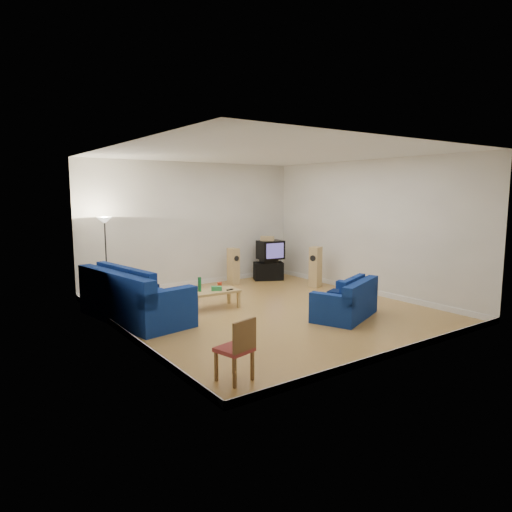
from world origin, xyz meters
TOP-DOWN VIEW (x-y plane):
  - room at (0.00, 0.00)m, footprint 6.01×6.51m
  - sofa_three_seat at (-2.52, 0.95)m, footprint 1.49×2.67m
  - sofa_loveseat at (0.97, -1.31)m, footprint 1.71×1.36m
  - coffee_table at (-0.82, 0.79)m, footprint 1.10×0.59m
  - bottle at (-1.10, 0.87)m, footprint 0.09×0.09m
  - tissue_box at (-0.77, 0.75)m, footprint 0.25×0.20m
  - red_canister at (-0.61, 0.90)m, footprint 0.12×0.12m
  - remote at (-0.52, 0.62)m, footprint 0.17×0.09m
  - tv_stand at (2.04, 2.70)m, footprint 0.91×0.76m
  - av_receiver at (2.03, 2.68)m, footprint 0.48×0.42m
  - television at (2.08, 2.66)m, footprint 0.72×0.58m
  - centre_speaker at (1.99, 2.68)m, footprint 0.36×0.36m
  - speaker_left at (0.88, 2.70)m, footprint 0.24×0.31m
  - speaker_right at (2.45, 1.22)m, footprint 0.37×0.34m
  - floor_lamp at (-2.45, 2.70)m, footprint 0.32×0.32m
  - dining_chair at (-2.43, -2.66)m, footprint 0.49×0.49m

SIDE VIEW (x-z plane):
  - tv_stand at x=2.04m, z-range 0.00..0.49m
  - sofa_loveseat at x=0.97m, z-range -0.09..0.66m
  - coffee_table at x=-0.82m, z-range 0.14..0.53m
  - sofa_three_seat at x=-2.52m, z-range -0.13..0.85m
  - remote at x=-0.52m, z-range 0.39..0.41m
  - tissue_box at x=-0.77m, z-range 0.39..0.48m
  - red_canister at x=-0.61m, z-range 0.39..0.53m
  - dining_chair at x=-2.43m, z-range 0.05..0.90m
  - speaker_left at x=0.88m, z-range 0.00..0.97m
  - speaker_right at x=2.45m, z-range 0.00..1.05m
  - av_receiver at x=2.03m, z-range 0.49..0.59m
  - bottle at x=-1.10m, z-range 0.39..0.69m
  - television at x=2.08m, z-range 0.59..1.10m
  - centre_speaker at x=1.99m, z-range 1.10..1.23m
  - room at x=0.00m, z-range -0.06..3.15m
  - floor_lamp at x=-2.45m, z-range 0.62..2.51m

